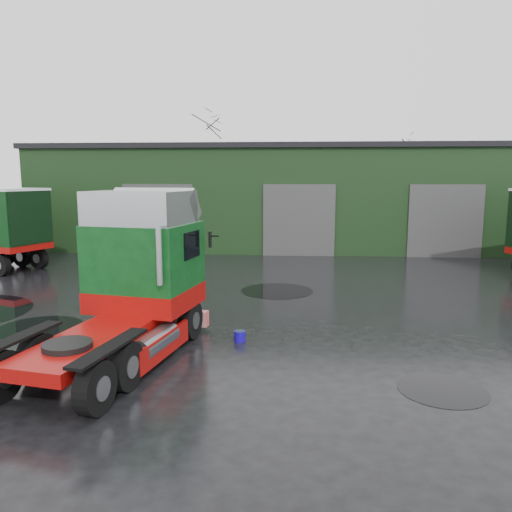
{
  "coord_description": "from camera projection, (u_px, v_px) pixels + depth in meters",
  "views": [
    {
      "loc": [
        1.65,
        -13.97,
        4.39
      ],
      "look_at": [
        0.41,
        2.95,
        1.7
      ],
      "focal_mm": 35.0,
      "sensor_mm": 36.0,
      "label": 1
    }
  ],
  "objects": [
    {
      "name": "ground",
      "position": [
        235.0,
        329.0,
        14.57
      ],
      "size": [
        100.0,
        100.0,
        0.0
      ],
      "primitive_type": "plane",
      "color": "black"
    },
    {
      "name": "warehouse",
      "position": [
        298.0,
        196.0,
        33.63
      ],
      "size": [
        32.4,
        12.4,
        6.3
      ],
      "color": "black",
      "rests_on": "ground"
    },
    {
      "name": "hero_tractor",
      "position": [
        108.0,
        280.0,
        11.48
      ],
      "size": [
        3.98,
        6.99,
        4.09
      ],
      "primitive_type": null,
      "rotation": [
        0.0,
        0.0,
        -0.19
      ],
      "color": "#0C4216",
      "rests_on": "ground"
    },
    {
      "name": "wash_bucket",
      "position": [
        240.0,
        336.0,
        13.45
      ],
      "size": [
        0.36,
        0.36,
        0.29
      ],
      "primitive_type": "cylinder",
      "rotation": [
        0.0,
        0.0,
        -0.21
      ],
      "color": "#15079E",
      "rests_on": "ground"
    },
    {
      "name": "tree_back_a",
      "position": [
        206.0,
        173.0,
        43.81
      ],
      "size": [
        4.4,
        4.4,
        9.5
      ],
      "primitive_type": null,
      "color": "black",
      "rests_on": "ground"
    },
    {
      "name": "tree_back_b",
      "position": [
        390.0,
        185.0,
        42.81
      ],
      "size": [
        4.4,
        4.4,
        7.5
      ],
      "primitive_type": null,
      "color": "black",
      "rests_on": "ground"
    },
    {
      "name": "puddle_0",
      "position": [
        40.0,
        327.0,
        14.7
      ],
      "size": [
        2.48,
        2.48,
        0.01
      ],
      "primitive_type": "cylinder",
      "color": "black",
      "rests_on": "ground"
    },
    {
      "name": "puddle_1",
      "position": [
        277.0,
        291.0,
        19.44
      ],
      "size": [
        2.81,
        2.81,
        0.01
      ],
      "primitive_type": "cylinder",
      "color": "black",
      "rests_on": "ground"
    },
    {
      "name": "puddle_3",
      "position": [
        442.0,
        390.0,
        10.39
      ],
      "size": [
        1.85,
        1.85,
        0.01
      ],
      "primitive_type": "cylinder",
      "color": "black",
      "rests_on": "ground"
    }
  ]
}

